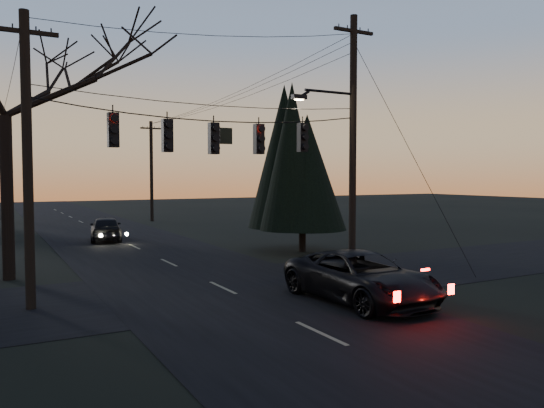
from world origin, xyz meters
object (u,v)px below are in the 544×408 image
bare_tree_left (3,49)px  utility_pole_far_r (152,221)px  suv_near (361,278)px  utility_pole_right (352,274)px  utility_pole_left (31,309)px  sedan_oncoming_a (106,229)px  evergreen_right (303,167)px

bare_tree_left → utility_pole_far_r: bearing=62.5°
bare_tree_left → suv_near: 15.05m
utility_pole_right → utility_pole_left: 11.50m
utility_pole_left → sedan_oncoming_a: utility_pole_left is taller
utility_pole_far_r → evergreen_right: 22.27m
utility_pole_far_r → bare_tree_left: bare_tree_left is taller
utility_pole_left → bare_tree_left: bearing=94.0°
bare_tree_left → sedan_oncoming_a: (5.56, 10.40, -7.72)m
utility_pole_left → sedan_oncoming_a: (5.20, 15.56, 0.73)m
utility_pole_far_r → evergreen_right: bearing=-85.9°
utility_pole_far_r → bare_tree_left: 27.08m
utility_pole_right → suv_near: size_ratio=1.83×
sedan_oncoming_a → bare_tree_left: bearing=71.7°
suv_near → evergreen_right: bearing=65.8°
utility_pole_far_r → sedan_oncoming_a: utility_pole_far_r is taller
sedan_oncoming_a → evergreen_right: bearing=140.0°
bare_tree_left → suv_near: bare_tree_left is taller
utility_pole_left → suv_near: 9.73m
suv_near → sedan_oncoming_a: suv_near is taller
utility_pole_left → sedan_oncoming_a: 16.43m
utility_pole_right → evergreen_right: (1.57, 6.20, 4.28)m
utility_pole_left → evergreen_right: bearing=25.4°
bare_tree_left → evergreen_right: size_ratio=1.64×
utility_pole_far_r → suv_near: (-2.61, -31.88, 0.76)m
utility_pole_right → sedan_oncoming_a: (-6.30, 15.56, 0.73)m
evergreen_right → utility_pole_far_r: bearing=94.1°
utility_pole_far_r → sedan_oncoming_a: 13.96m
utility_pole_far_r → utility_pole_right: bearing=-90.0°
utility_pole_right → evergreen_right: evergreen_right is taller
utility_pole_left → bare_tree_left: size_ratio=0.70×
bare_tree_left → sedan_oncoming_a: bare_tree_left is taller
suv_near → sedan_oncoming_a: size_ratio=1.27×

